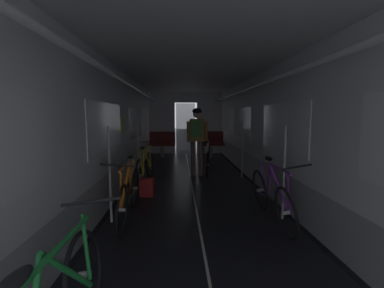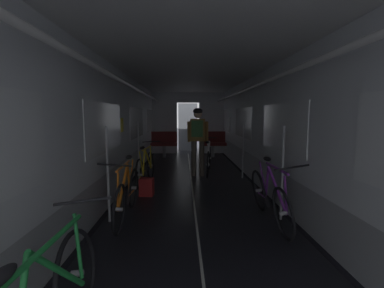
{
  "view_description": "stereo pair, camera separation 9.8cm",
  "coord_description": "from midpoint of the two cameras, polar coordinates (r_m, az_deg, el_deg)",
  "views": [
    {
      "loc": [
        -0.28,
        -1.66,
        1.55
      ],
      "look_at": [
        0.0,
        3.99,
        0.93
      ],
      "focal_mm": 24.72,
      "sensor_mm": 36.0,
      "label": 1
    },
    {
      "loc": [
        -0.18,
        -1.66,
        1.55
      ],
      "look_at": [
        0.0,
        3.99,
        0.93
      ],
      "focal_mm": 24.72,
      "sensor_mm": 36.0,
      "label": 2
    }
  ],
  "objects": [
    {
      "name": "bicycle_white_in_aisle",
      "position": [
        7.03,
        4.03,
        -3.32
      ],
      "size": [
        0.44,
        1.68,
        0.94
      ],
      "color": "black",
      "rests_on": "ground"
    },
    {
      "name": "bench_seat_far_left",
      "position": [
        9.81,
        -5.75,
        0.47
      ],
      "size": [
        0.98,
        0.51,
        0.95
      ],
      "color": "gray",
      "rests_on": "ground"
    },
    {
      "name": "bench_seat_far_right",
      "position": [
        9.85,
        4.76,
        0.51
      ],
      "size": [
        0.98,
        0.51,
        0.95
      ],
      "color": "gray",
      "rests_on": "ground"
    },
    {
      "name": "person_cyclist_aisle",
      "position": [
        6.66,
        1.66,
        2.12
      ],
      "size": [
        0.55,
        0.42,
        1.73
      ],
      "color": "brown",
      "rests_on": "ground"
    },
    {
      "name": "train_car_shell",
      "position": [
        5.27,
        0.67,
        7.84
      ],
      "size": [
        3.14,
        12.34,
        2.57
      ],
      "color": "black",
      "rests_on": "ground"
    },
    {
      "name": "bicycle_purple",
      "position": [
        4.06,
        17.09,
        -10.84
      ],
      "size": [
        0.44,
        1.69,
        0.96
      ],
      "color": "black",
      "rests_on": "ground"
    },
    {
      "name": "bicycle_yellow",
      "position": [
        5.99,
        -9.51,
        -5.08
      ],
      "size": [
        0.44,
        1.69,
        0.94
      ],
      "color": "black",
      "rests_on": "ground"
    },
    {
      "name": "backpack_on_floor",
      "position": [
        5.24,
        -9.23,
        -9.12
      ],
      "size": [
        0.28,
        0.23,
        0.34
      ],
      "primitive_type": "cube",
      "rotation": [
        0.0,
        0.0,
        -0.11
      ],
      "color": "maroon",
      "rests_on": "ground"
    },
    {
      "name": "bicycle_orange",
      "position": [
        4.12,
        -13.17,
        -10.43
      ],
      "size": [
        0.44,
        1.69,
        0.95
      ],
      "color": "black",
      "rests_on": "ground"
    }
  ]
}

